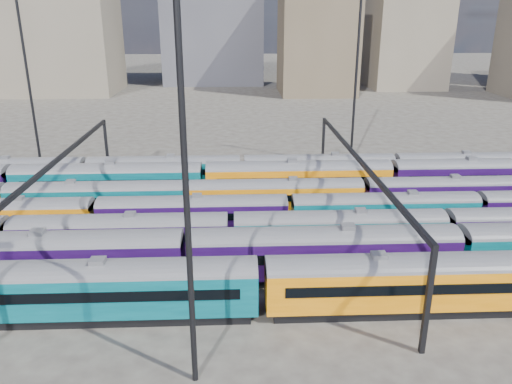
{
  "coord_description": "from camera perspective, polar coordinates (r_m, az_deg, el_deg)",
  "views": [
    {
      "loc": [
        -2.32,
        -47.45,
        21.42
      ],
      "look_at": [
        -0.09,
        4.14,
        3.0
      ],
      "focal_mm": 35.0,
      "sensor_mm": 36.0,
      "label": 1
    }
  ],
  "objects": [
    {
      "name": "ground",
      "position": [
        52.11,
        0.3,
        -4.64
      ],
      "size": [
        500.0,
        500.0,
        0.0
      ],
      "primitive_type": "plane",
      "color": "#3C3733",
      "rests_on": "ground"
    },
    {
      "name": "rake_1",
      "position": [
        42.38,
        7.77,
        -6.38
      ],
      "size": [
        160.05,
        3.34,
        5.64
      ],
      "color": "black",
      "rests_on": "ground"
    },
    {
      "name": "rake_2",
      "position": [
        46.43,
        -2.88,
        -4.29
      ],
      "size": [
        121.06,
        2.95,
        4.97
      ],
      "color": "black",
      "rests_on": "ground"
    },
    {
      "name": "rake_3",
      "position": [
        53.01,
        -17.9,
        -2.23
      ],
      "size": [
        117.88,
        2.88,
        4.83
      ],
      "color": "black",
      "rests_on": "ground"
    },
    {
      "name": "rake_4",
      "position": [
        57.83,
        -17.79,
        -0.38
      ],
      "size": [
        138.82,
        2.9,
        4.88
      ],
      "color": "black",
      "rests_on": "ground"
    },
    {
      "name": "rake_5",
      "position": [
        62.24,
        -16.56,
        1.54
      ],
      "size": [
        113.87,
        3.33,
        5.63
      ],
      "color": "black",
      "rests_on": "ground"
    },
    {
      "name": "rake_6",
      "position": [
        65.23,
        -1.6,
        2.85
      ],
      "size": [
        120.33,
        2.94,
        4.94
      ],
      "color": "black",
      "rests_on": "ground"
    },
    {
      "name": "gantry_1",
      "position": [
        52.7,
        -21.98,
        2.05
      ],
      "size": [
        0.35,
        40.35,
        8.03
      ],
      "color": "black",
      "rests_on": "ground"
    },
    {
      "name": "gantry_2",
      "position": [
        51.16,
        11.58,
        2.6
      ],
      "size": [
        0.35,
        40.35,
        8.03
      ],
      "color": "black",
      "rests_on": "ground"
    },
    {
      "name": "mast_1",
      "position": [
        75.13,
        -24.67,
        12.21
      ],
      "size": [
        1.4,
        0.5,
        25.6
      ],
      "color": "black",
      "rests_on": "ground"
    },
    {
      "name": "mast_2",
      "position": [
        26.65,
        -8.16,
        3.2
      ],
      "size": [
        1.4,
        0.5,
        25.6
      ],
      "color": "black",
      "rests_on": "ground"
    },
    {
      "name": "mast_3",
      "position": [
        73.89,
        11.41,
        13.47
      ],
      "size": [
        1.4,
        0.5,
        25.6
      ],
      "color": "black",
      "rests_on": "ground"
    }
  ]
}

